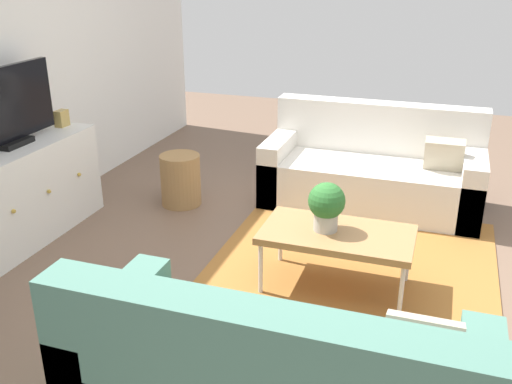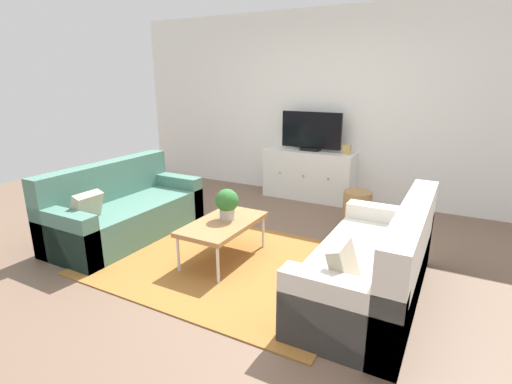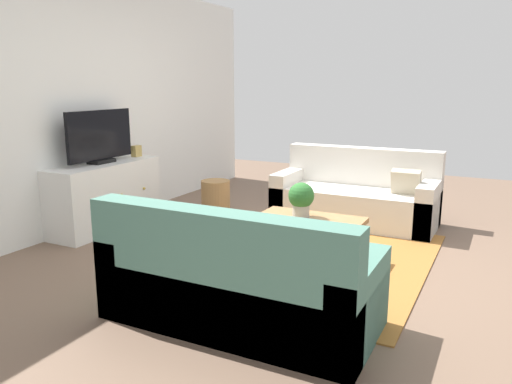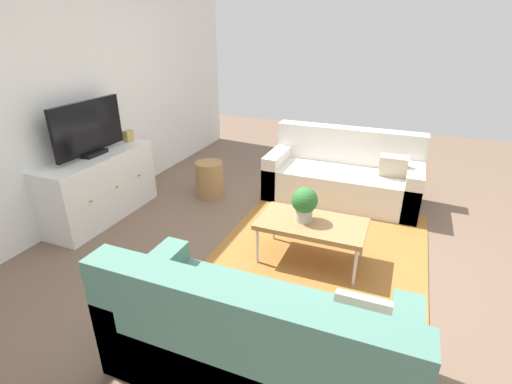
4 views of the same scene
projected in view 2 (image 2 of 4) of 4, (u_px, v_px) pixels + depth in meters
name	position (u px, v px, depth m)	size (l,w,h in m)	color
ground_plane	(234.00, 257.00, 3.95)	(10.00, 10.00, 0.00)	brown
wall_back	(323.00, 106.00, 5.71)	(6.40, 0.12, 2.70)	white
area_rug	(226.00, 262.00, 3.82)	(2.50, 1.90, 0.01)	#9E662D
couch_left_side	(122.00, 212.00, 4.44)	(0.80, 1.78, 0.83)	#4C7A6B
couch_right_side	(378.00, 269.00, 3.12)	(0.80, 1.78, 0.83)	silver
coffee_table	(223.00, 225.00, 3.80)	(0.52, 0.94, 0.40)	#A37547
potted_plant	(227.00, 203.00, 3.80)	(0.23, 0.23, 0.31)	#B7B2A8
tv_console	(309.00, 175.00, 5.79)	(1.33, 0.47, 0.72)	white
flat_screen_tv	(311.00, 132.00, 5.63)	(0.90, 0.16, 0.56)	black
mantel_clock	(347.00, 150.00, 5.42)	(0.11, 0.07, 0.13)	tan
wicker_basket	(357.00, 209.00, 4.70)	(0.34, 0.34, 0.44)	#9E7547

